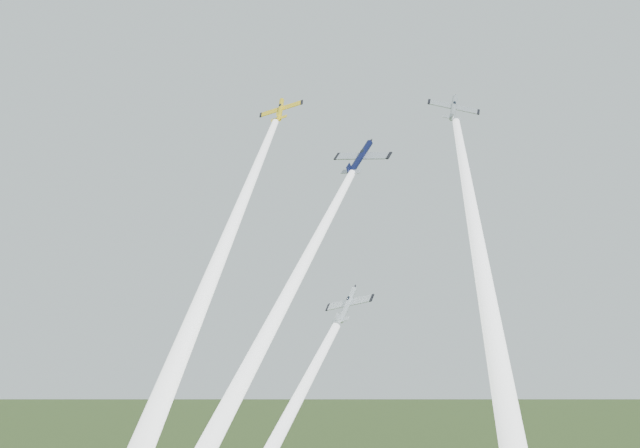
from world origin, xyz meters
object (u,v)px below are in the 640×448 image
at_px(plane_silver_right, 454,108).
at_px(plane_silver_low, 347,305).
at_px(plane_navy, 360,158).
at_px(plane_yellow, 280,110).

distance_m(plane_silver_right, plane_silver_low, 31.89).
height_order(plane_navy, plane_silver_low, plane_navy).
bearing_deg(plane_silver_right, plane_yellow, 151.87).
xyz_separation_m(plane_yellow, plane_silver_right, (27.64, -2.64, -3.87)).
bearing_deg(plane_navy, plane_silver_low, -67.13).
bearing_deg(plane_yellow, plane_navy, -27.96).
relative_size(plane_navy, plane_silver_right, 1.22).
relative_size(plane_silver_right, plane_silver_low, 1.04).
bearing_deg(plane_yellow, plane_silver_right, -13.75).
xyz_separation_m(plane_yellow, plane_silver_low, (18.60, -17.77, -30.45)).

